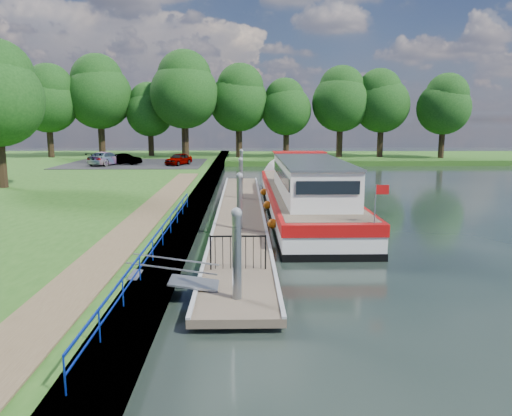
{
  "coord_description": "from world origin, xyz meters",
  "views": [
    {
      "loc": [
        0.21,
        -13.63,
        5.26
      ],
      "look_at": [
        0.73,
        8.13,
        1.4
      ],
      "focal_mm": 35.0,
      "sensor_mm": 36.0,
      "label": 1
    }
  ],
  "objects_px": {
    "pontoon": "(240,214)",
    "barge": "(303,193)",
    "car_b": "(125,159)",
    "car_a": "(179,159)",
    "car_c": "(106,158)"
  },
  "relations": [
    {
      "from": "pontoon",
      "to": "barge",
      "type": "xyz_separation_m",
      "value": [
        3.6,
        1.73,
        0.9
      ]
    },
    {
      "from": "pontoon",
      "to": "car_b",
      "type": "distance_m",
      "value": 26.42
    },
    {
      "from": "car_b",
      "to": "barge",
      "type": "bearing_deg",
      "value": -134.74
    },
    {
      "from": "pontoon",
      "to": "barge",
      "type": "relative_size",
      "value": 1.42
    },
    {
      "from": "barge",
      "to": "car_c",
      "type": "xyz_separation_m",
      "value": [
        -17.01,
        21.33,
        0.41
      ]
    },
    {
      "from": "barge",
      "to": "pontoon",
      "type": "bearing_deg",
      "value": -154.37
    },
    {
      "from": "car_a",
      "to": "car_c",
      "type": "bearing_deg",
      "value": -156.79
    },
    {
      "from": "barge",
      "to": "car_c",
      "type": "distance_m",
      "value": 27.28
    },
    {
      "from": "barge",
      "to": "car_a",
      "type": "bearing_deg",
      "value": 114.93
    },
    {
      "from": "pontoon",
      "to": "car_b",
      "type": "xyz_separation_m",
      "value": [
        -11.72,
        23.65,
        1.19
      ]
    },
    {
      "from": "pontoon",
      "to": "car_a",
      "type": "relative_size",
      "value": 8.67
    },
    {
      "from": "car_a",
      "to": "car_b",
      "type": "relative_size",
      "value": 1.06
    },
    {
      "from": "barge",
      "to": "car_a",
      "type": "relative_size",
      "value": 6.11
    },
    {
      "from": "pontoon",
      "to": "car_c",
      "type": "height_order",
      "value": "car_c"
    },
    {
      "from": "pontoon",
      "to": "car_b",
      "type": "height_order",
      "value": "car_b"
    }
  ]
}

